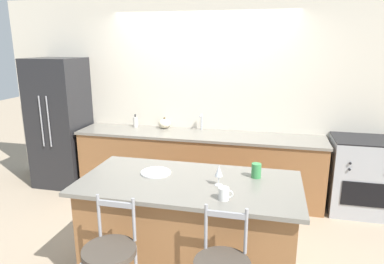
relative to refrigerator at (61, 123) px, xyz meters
name	(u,v)px	position (x,y,z in m)	size (l,w,h in m)	color
ground_plane	(192,206)	(2.08, -0.34, -0.94)	(18.00, 18.00, 0.00)	tan
wall_back	(203,97)	(2.08, 0.35, 0.41)	(6.00, 0.07, 2.70)	beige
back_counter	(198,164)	(2.08, 0.03, -0.49)	(3.35, 0.67, 0.90)	#936038
sink_faucet	(201,120)	(2.08, 0.23, 0.09)	(0.02, 0.13, 0.22)	#ADAFB5
kitchen_island	(189,230)	(2.38, -1.72, -0.47)	(1.88, 0.93, 0.94)	#936038
refrigerator	(61,123)	(0.00, 0.00, 0.00)	(0.72, 0.69, 1.88)	#232326
oven_range	(360,175)	(4.15, 0.03, -0.46)	(0.72, 0.63, 0.95)	#ADAFB5
bar_stool_near	(111,264)	(1.98, -2.44, -0.37)	(0.38, 0.38, 1.03)	#99999E
dinner_plate	(156,172)	(2.04, -1.61, 0.01)	(0.27, 0.27, 0.02)	white
wine_glass	(219,171)	(2.64, -1.75, 0.12)	(0.07, 0.07, 0.17)	white
coffee_mug	(224,194)	(2.72, -2.00, 0.05)	(0.11, 0.08, 0.10)	white
tumbler_cup	(256,171)	(2.93, -1.51, 0.07)	(0.08, 0.08, 0.13)	#3D934C
pumpkin_decoration	(165,124)	(1.54, 0.21, 0.02)	(0.17, 0.17, 0.16)	beige
soap_bottle	(135,122)	(1.11, 0.18, 0.03)	(0.06, 0.06, 0.19)	silver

